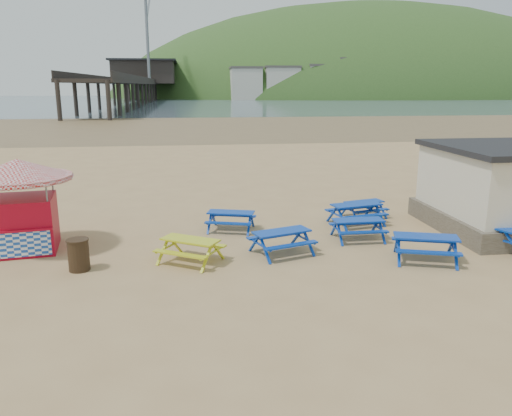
{
  "coord_description": "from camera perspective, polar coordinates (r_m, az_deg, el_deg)",
  "views": [
    {
      "loc": [
        -2.27,
        -15.64,
        5.25
      ],
      "look_at": [
        0.03,
        1.5,
        1.0
      ],
      "focal_mm": 35.0,
      "sensor_mm": 36.0,
      "label": 1
    }
  ],
  "objects": [
    {
      "name": "wet_sand",
      "position": [
        70.87,
        -5.88,
        9.5
      ],
      "size": [
        400.0,
        400.0,
        0.0
      ],
      "primitive_type": "plane",
      "color": "olive",
      "rests_on": "ground"
    },
    {
      "name": "headland_town",
      "position": [
        262.53,
        13.14,
        10.15
      ],
      "size": [
        264.0,
        144.0,
        108.0
      ],
      "color": "#2D4C1E",
      "rests_on": "ground"
    },
    {
      "name": "ice_cream_kiosk",
      "position": [
        17.64,
        -25.34,
        1.51
      ],
      "size": [
        3.84,
        3.84,
        3.01
      ],
      "rotation": [
        0.0,
        0.0,
        0.15
      ],
      "color": "#AB071E",
      "rests_on": "ground"
    },
    {
      "name": "picnic_table_blue_c",
      "position": [
        20.87,
        12.22,
        -0.13
      ],
      "size": [
        1.86,
        1.64,
        0.67
      ],
      "rotation": [
        0.0,
        0.0,
        0.25
      ],
      "color": "#0B37A3",
      "rests_on": "ground"
    },
    {
      "name": "picnic_table_blue_e",
      "position": [
        16.2,
        18.78,
        -4.38
      ],
      "size": [
        2.27,
        2.03,
        0.79
      ],
      "rotation": [
        0.0,
        0.0,
        -0.31
      ],
      "color": "#0B37A3",
      "rests_on": "ground"
    },
    {
      "name": "ground",
      "position": [
        16.65,
        0.58,
        -4.57
      ],
      "size": [
        400.0,
        400.0,
        0.0
      ],
      "primitive_type": "plane",
      "color": "tan",
      "rests_on": "ground"
    },
    {
      "name": "sea",
      "position": [
        185.72,
        -7.12,
        12.09
      ],
      "size": [
        400.0,
        400.0,
        0.0
      ],
      "primitive_type": "plane",
      "color": "#455662",
      "rests_on": "ground"
    },
    {
      "name": "picnic_table_blue_d",
      "position": [
        15.99,
        2.95,
        -3.93
      ],
      "size": [
        2.2,
        1.98,
        0.77
      ],
      "rotation": [
        0.0,
        0.0,
        0.33
      ],
      "color": "#0B37A3",
      "rests_on": "ground"
    },
    {
      "name": "litter_bin",
      "position": [
        15.42,
        -19.62,
        -5.03
      ],
      "size": [
        0.65,
        0.65,
        0.95
      ],
      "color": "#331F14",
      "rests_on": "ground"
    },
    {
      "name": "picnic_table_blue_g",
      "position": [
        17.79,
        11.56,
        -2.42
      ],
      "size": [
        1.74,
        1.4,
        0.73
      ],
      "rotation": [
        0.0,
        0.0,
        0.0
      ],
      "color": "#0B37A3",
      "rests_on": "ground"
    },
    {
      "name": "pier",
      "position": [
        194.5,
        -12.65,
        13.55
      ],
      "size": [
        24.0,
        220.0,
        39.29
      ],
      "color": "black",
      "rests_on": "ground"
    },
    {
      "name": "picnic_table_blue_b",
      "position": [
        19.74,
        11.37,
        -0.67
      ],
      "size": [
        2.23,
        1.94,
        0.81
      ],
      "rotation": [
        0.0,
        0.0,
        0.22
      ],
      "color": "#0B37A3",
      "rests_on": "ground"
    },
    {
      "name": "picnic_table_blue_a",
      "position": [
        18.55,
        -2.87,
        -1.5
      ],
      "size": [
        2.02,
        1.8,
        0.71
      ],
      "rotation": [
        0.0,
        0.0,
        -0.28
      ],
      "color": "#0B37A3",
      "rests_on": "ground"
    },
    {
      "name": "picnic_table_yellow",
      "position": [
        15.35,
        -7.5,
        -4.85
      ],
      "size": [
        2.25,
        2.14,
        0.74
      ],
      "rotation": [
        0.0,
        0.0,
        -0.55
      ],
      "color": "#B5C61F",
      "rests_on": "ground"
    }
  ]
}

